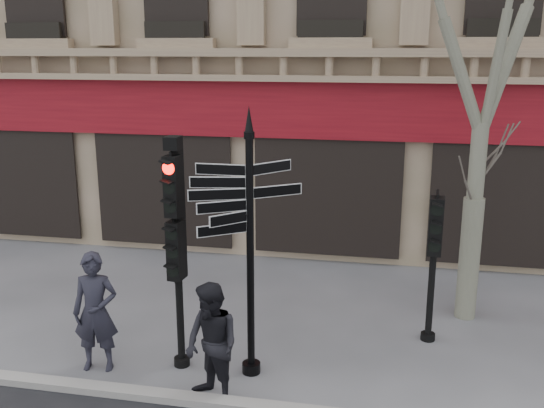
{
  "coord_description": "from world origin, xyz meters",
  "views": [
    {
      "loc": [
        1.4,
        -8.72,
        4.94
      ],
      "look_at": [
        -0.45,
        0.6,
        2.49
      ],
      "focal_mm": 40.0,
      "sensor_mm": 36.0,
      "label": 1
    }
  ],
  "objects_px": {
    "traffic_signal_main": "(176,226)",
    "pedestrian_b": "(212,345)",
    "pedestrian_a": "(96,312)",
    "fingerpost": "(250,200)",
    "traffic_signal_secondary": "(434,242)"
  },
  "relations": [
    {
      "from": "traffic_signal_secondary",
      "to": "pedestrian_a",
      "type": "distance_m",
      "value": 5.61
    },
    {
      "from": "fingerpost",
      "to": "pedestrian_a",
      "type": "height_order",
      "value": "fingerpost"
    },
    {
      "from": "pedestrian_a",
      "to": "fingerpost",
      "type": "bearing_deg",
      "value": -2.3
    },
    {
      "from": "pedestrian_a",
      "to": "pedestrian_b",
      "type": "height_order",
      "value": "pedestrian_a"
    },
    {
      "from": "pedestrian_a",
      "to": "traffic_signal_secondary",
      "type": "bearing_deg",
      "value": 10.88
    },
    {
      "from": "traffic_signal_main",
      "to": "traffic_signal_secondary",
      "type": "bearing_deg",
      "value": 28.54
    },
    {
      "from": "fingerpost",
      "to": "pedestrian_a",
      "type": "bearing_deg",
      "value": 163.33
    },
    {
      "from": "traffic_signal_main",
      "to": "pedestrian_b",
      "type": "height_order",
      "value": "traffic_signal_main"
    },
    {
      "from": "pedestrian_b",
      "to": "traffic_signal_secondary",
      "type": "bearing_deg",
      "value": 75.76
    },
    {
      "from": "traffic_signal_main",
      "to": "pedestrian_a",
      "type": "distance_m",
      "value": 1.89
    },
    {
      "from": "fingerpost",
      "to": "traffic_signal_main",
      "type": "distance_m",
      "value": 1.23
    },
    {
      "from": "fingerpost",
      "to": "pedestrian_a",
      "type": "relative_size",
      "value": 2.16
    },
    {
      "from": "traffic_signal_main",
      "to": "traffic_signal_secondary",
      "type": "height_order",
      "value": "traffic_signal_main"
    },
    {
      "from": "traffic_signal_main",
      "to": "pedestrian_b",
      "type": "distance_m",
      "value": 1.87
    },
    {
      "from": "traffic_signal_main",
      "to": "pedestrian_b",
      "type": "relative_size",
      "value": 2.05
    }
  ]
}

